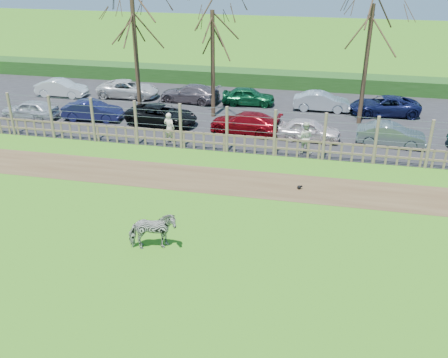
% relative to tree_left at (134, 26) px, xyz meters
% --- Properties ---
extents(ground, '(120.00, 120.00, 0.00)m').
position_rel_tree_left_xyz_m(ground, '(6.50, -12.50, -5.62)').
color(ground, '#56A42C').
rests_on(ground, ground).
extents(dirt_strip, '(34.00, 2.80, 0.01)m').
position_rel_tree_left_xyz_m(dirt_strip, '(6.50, -8.00, -5.61)').
color(dirt_strip, brown).
rests_on(dirt_strip, ground).
extents(asphalt, '(44.00, 13.00, 0.04)m').
position_rel_tree_left_xyz_m(asphalt, '(6.50, 2.00, -5.60)').
color(asphalt, '#232326').
rests_on(asphalt, ground).
extents(hedge, '(46.00, 2.00, 1.10)m').
position_rel_tree_left_xyz_m(hedge, '(6.50, 9.00, -5.07)').
color(hedge, '#1E4716').
rests_on(hedge, ground).
extents(fence, '(30.16, 0.16, 2.50)m').
position_rel_tree_left_xyz_m(fence, '(6.50, -4.50, -4.81)').
color(fence, brown).
rests_on(fence, ground).
extents(tree_left, '(4.80, 4.80, 7.88)m').
position_rel_tree_left_xyz_m(tree_left, '(0.00, 0.00, 0.00)').
color(tree_left, '#3D2B1E').
rests_on(tree_left, ground).
extents(tree_mid, '(4.80, 4.80, 6.83)m').
position_rel_tree_left_xyz_m(tree_mid, '(4.50, 1.00, -0.75)').
color(tree_mid, '#3D2B1E').
rests_on(tree_mid, ground).
extents(tree_right, '(4.80, 4.80, 7.35)m').
position_rel_tree_left_xyz_m(tree_right, '(13.50, 1.50, -0.37)').
color(tree_right, '#3D2B1E').
rests_on(tree_right, ground).
extents(zebra, '(1.89, 1.32, 1.46)m').
position_rel_tree_left_xyz_m(zebra, '(5.71, -14.03, -4.89)').
color(zebra, gray).
rests_on(zebra, ground).
extents(visitor_a, '(0.70, 0.54, 1.72)m').
position_rel_tree_left_xyz_m(visitor_a, '(3.18, -3.94, -4.71)').
color(visitor_a, beige).
rests_on(visitor_a, asphalt).
extents(visitor_b, '(0.88, 0.71, 1.72)m').
position_rel_tree_left_xyz_m(visitor_b, '(10.52, -3.91, -4.71)').
color(visitor_b, beige).
rests_on(visitor_b, asphalt).
extents(crow, '(0.24, 0.18, 0.20)m').
position_rel_tree_left_xyz_m(crow, '(10.58, -8.10, -5.52)').
color(crow, black).
rests_on(crow, ground).
extents(car_0, '(3.54, 1.46, 1.20)m').
position_rel_tree_left_xyz_m(car_0, '(-6.56, -1.81, -4.98)').
color(car_0, silver).
rests_on(car_0, asphalt).
extents(car_1, '(3.72, 1.51, 1.20)m').
position_rel_tree_left_xyz_m(car_1, '(-2.64, -1.20, -4.98)').
color(car_1, '#171943').
rests_on(car_1, asphalt).
extents(car_2, '(4.53, 2.51, 1.20)m').
position_rel_tree_left_xyz_m(car_2, '(1.80, -1.15, -4.98)').
color(car_2, black).
rests_on(car_2, asphalt).
extents(car_3, '(4.32, 2.21, 1.20)m').
position_rel_tree_left_xyz_m(car_3, '(6.97, -1.50, -4.98)').
color(car_3, maroon).
rests_on(car_3, asphalt).
extents(car_4, '(3.58, 1.56, 1.20)m').
position_rel_tree_left_xyz_m(car_4, '(10.64, -1.90, -4.98)').
color(car_4, silver).
rests_on(car_4, asphalt).
extents(car_5, '(3.72, 1.51, 1.20)m').
position_rel_tree_left_xyz_m(car_5, '(15.03, -1.82, -4.98)').
color(car_5, slate).
rests_on(car_5, asphalt).
extents(car_7, '(3.65, 1.30, 1.20)m').
position_rel_tree_left_xyz_m(car_7, '(-7.06, 3.12, -4.98)').
color(car_7, silver).
rests_on(car_7, asphalt).
extents(car_8, '(4.33, 2.02, 1.20)m').
position_rel_tree_left_xyz_m(car_8, '(-2.32, 3.88, -4.98)').
color(car_8, silver).
rests_on(car_8, asphalt).
extents(car_9, '(4.29, 2.12, 1.20)m').
position_rel_tree_left_xyz_m(car_9, '(2.24, 3.67, -4.98)').
color(car_9, '#655961').
rests_on(car_9, asphalt).
extents(car_10, '(3.60, 1.63, 1.20)m').
position_rel_tree_left_xyz_m(car_10, '(6.28, 3.84, -4.98)').
color(car_10, '#0D4F28').
rests_on(car_10, asphalt).
extents(car_11, '(3.65, 1.30, 1.20)m').
position_rel_tree_left_xyz_m(car_11, '(11.16, 3.62, -4.98)').
color(car_11, '#ACB6BE').
rests_on(car_11, asphalt).
extents(car_12, '(4.55, 2.55, 1.20)m').
position_rel_tree_left_xyz_m(car_12, '(15.10, 3.50, -4.98)').
color(car_12, '#141944').
rests_on(car_12, asphalt).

